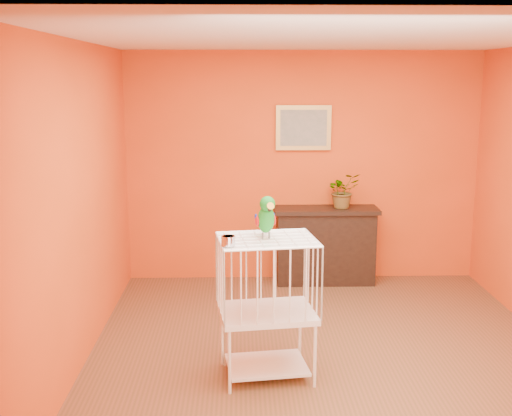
{
  "coord_description": "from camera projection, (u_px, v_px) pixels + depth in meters",
  "views": [
    {
      "loc": [
        -0.72,
        -4.97,
        2.31
      ],
      "look_at": [
        -0.59,
        -0.22,
        1.34
      ],
      "focal_mm": 45.0,
      "sensor_mm": 36.0,
      "label": 1
    }
  ],
  "objects": [
    {
      "name": "feed_cup",
      "position": [
        228.0,
        241.0,
        4.61
      ],
      "size": [
        0.1,
        0.1,
        0.07
      ],
      "primitive_type": "cylinder",
      "color": "silver",
      "rests_on": "birdcage"
    },
    {
      "name": "parrot",
      "position": [
        266.0,
        216.0,
        4.82
      ],
      "size": [
        0.17,
        0.3,
        0.33
      ],
      "rotation": [
        0.0,
        0.0,
        0.24
      ],
      "color": "#59544C",
      "rests_on": "birdcage"
    },
    {
      "name": "framed_picture",
      "position": [
        303.0,
        128.0,
        7.17
      ],
      "size": [
        0.62,
        0.04,
        0.5
      ],
      "color": "#C09644",
      "rests_on": "room_shell"
    },
    {
      "name": "potted_plant",
      "position": [
        343.0,
        194.0,
        7.17
      ],
      "size": [
        0.46,
        0.49,
        0.31
      ],
      "primitive_type": "imported",
      "rotation": [
        0.0,
        0.0,
        0.33
      ],
      "color": "#26722D",
      "rests_on": "console_cabinet"
    },
    {
      "name": "console_cabinet",
      "position": [
        325.0,
        245.0,
        7.27
      ],
      "size": [
        1.17,
        0.42,
        0.87
      ],
      "color": "black",
      "rests_on": "ground"
    },
    {
      "name": "ground",
      "position": [
        326.0,
        359.0,
        5.35
      ],
      "size": [
        4.5,
        4.5,
        0.0
      ],
      "primitive_type": "plane",
      "color": "brown",
      "rests_on": "ground"
    },
    {
      "name": "room_shell",
      "position": [
        331.0,
        171.0,
        5.03
      ],
      "size": [
        4.5,
        4.5,
        4.5
      ],
      "color": "#E44B15",
      "rests_on": "ground"
    },
    {
      "name": "birdcage",
      "position": [
        267.0,
        306.0,
        4.94
      ],
      "size": [
        0.79,
        0.65,
        1.11
      ],
      "rotation": [
        0.0,
        0.0,
        0.14
      ],
      "color": "white",
      "rests_on": "ground"
    }
  ]
}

